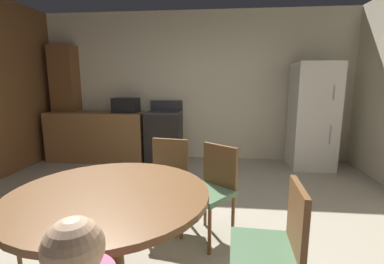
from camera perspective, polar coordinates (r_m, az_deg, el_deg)
name	(u,v)px	position (r m, az deg, el deg)	size (l,w,h in m)	color
ground_plane	(165,246)	(2.67, -5.59, -22.58)	(14.00, 14.00, 0.00)	#A89E89
wall_back	(195,87)	(5.20, 0.72, 9.39)	(5.93, 0.12, 2.70)	beige
kitchen_counter	(99,136)	(5.37, -18.89, -0.81)	(1.78, 0.60, 0.90)	olive
pantry_column	(67,103)	(5.76, -24.59, 5.56)	(0.44, 0.36, 2.10)	brown
oven_range	(164,137)	(4.99, -5.82, -0.94)	(0.60, 0.60, 1.10)	black
refrigerator	(312,116)	(5.01, 23.80, 3.06)	(0.68, 0.68, 1.76)	silver
microwave	(126,105)	(5.09, -13.58, 5.46)	(0.44, 0.32, 0.26)	black
dining_table	(111,214)	(1.92, -16.56, -16.07)	(1.27, 1.27, 0.76)	brown
chair_north	(167,177)	(2.82, -5.27, -9.24)	(0.46, 0.46, 0.87)	brown
chair_northeast	(212,186)	(2.59, 4.22, -11.11)	(0.56, 0.56, 0.87)	brown
chair_east	(276,243)	(1.83, 17.00, -21.28)	(0.42, 0.42, 0.87)	brown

